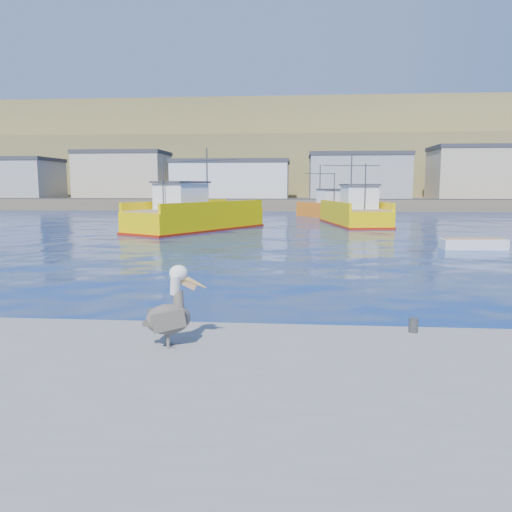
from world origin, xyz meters
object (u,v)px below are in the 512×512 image
Objects in this scene: trawler_yellow_a at (195,216)px; boat_orange at (324,208)px; pelican at (171,312)px; trawler_yellow_b at (354,213)px; skiff_mid at (473,245)px.

boat_orange is at bearing 57.84° from trawler_yellow_a.
pelican is (-5.48, -48.70, 0.17)m from boat_orange.
pelican is (5.84, -30.70, 0.04)m from trawler_yellow_a.
trawler_yellow_b is 3.31× the size of skiff_mid.
skiff_mid is at bearing 58.18° from pelican.
trawler_yellow_b is at bearing 78.48° from pelican.
trawler_yellow_a reaches higher than skiff_mid.
boat_orange reaches higher than pelican.
skiff_mid is at bearing -30.62° from trawler_yellow_a.
trawler_yellow_b is 11.35m from boat_orange.
boat_orange is (11.32, 18.00, -0.13)m from trawler_yellow_a.
boat_orange is 49.00m from pelican.
trawler_yellow_a is at bearing -122.16° from boat_orange.
boat_orange is at bearing 101.06° from trawler_yellow_b.
skiff_mid is (18.20, -10.78, -0.88)m from trawler_yellow_a.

